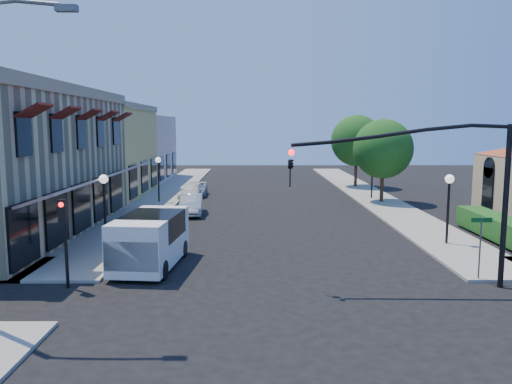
{
  "coord_description": "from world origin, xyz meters",
  "views": [
    {
      "loc": [
        -1.13,
        -16.32,
        5.92
      ],
      "look_at": [
        -1.02,
        8.82,
        2.6
      ],
      "focal_mm": 35.0,
      "sensor_mm": 36.0,
      "label": 1
    }
  ],
  "objects_px": {
    "lamppost_left_near": "(104,192)",
    "lamppost_left_far": "(158,168)",
    "street_name_sign": "(481,238)",
    "parked_car_a": "(151,238)",
    "parked_car_b": "(191,204)",
    "street_tree_b": "(357,141)",
    "white_van": "(150,237)",
    "parked_car_c": "(193,191)",
    "street_tree_a": "(383,149)",
    "lamppost_right_far": "(372,166)",
    "parked_car_d": "(195,189)",
    "secondary_signal": "(64,227)",
    "signal_mast_arm": "(448,178)",
    "lamppost_right_near": "(449,191)"
  },
  "relations": [
    {
      "from": "lamppost_left_near",
      "to": "white_van",
      "type": "distance_m",
      "value": 5.01
    },
    {
      "from": "parked_car_b",
      "to": "parked_car_d",
      "type": "xyz_separation_m",
      "value": [
        -0.85,
        9.09,
        -0.1
      ]
    },
    {
      "from": "secondary_signal",
      "to": "parked_car_c",
      "type": "relative_size",
      "value": 0.8
    },
    {
      "from": "lamppost_left_far",
      "to": "lamppost_right_far",
      "type": "height_order",
      "value": "same"
    },
    {
      "from": "street_name_sign",
      "to": "lamppost_right_far",
      "type": "relative_size",
      "value": 0.7
    },
    {
      "from": "street_tree_b",
      "to": "white_van",
      "type": "height_order",
      "value": "street_tree_b"
    },
    {
      "from": "lamppost_left_near",
      "to": "lamppost_right_near",
      "type": "relative_size",
      "value": 1.0
    },
    {
      "from": "secondary_signal",
      "to": "lamppost_right_far",
      "type": "height_order",
      "value": "lamppost_right_far"
    },
    {
      "from": "parked_car_c",
      "to": "parked_car_d",
      "type": "distance_m",
      "value": 1.44
    },
    {
      "from": "street_tree_a",
      "to": "secondary_signal",
      "type": "relative_size",
      "value": 1.95
    },
    {
      "from": "street_tree_a",
      "to": "white_van",
      "type": "bearing_deg",
      "value": -128.87
    },
    {
      "from": "lamppost_right_near",
      "to": "lamppost_right_far",
      "type": "bearing_deg",
      "value": 90.0
    },
    {
      "from": "lamppost_left_near",
      "to": "lamppost_left_far",
      "type": "xyz_separation_m",
      "value": [
        0.0,
        14.0,
        0.0
      ]
    },
    {
      "from": "street_name_sign",
      "to": "parked_car_a",
      "type": "distance_m",
      "value": 14.38
    },
    {
      "from": "lamppost_right_far",
      "to": "parked_car_c",
      "type": "xyz_separation_m",
      "value": [
        -14.7,
        0.56,
        -2.13
      ]
    },
    {
      "from": "parked_car_a",
      "to": "parked_car_b",
      "type": "xyz_separation_m",
      "value": [
        0.68,
        9.97,
        0.06
      ]
    },
    {
      "from": "street_name_sign",
      "to": "white_van",
      "type": "distance_m",
      "value": 13.17
    },
    {
      "from": "parked_car_b",
      "to": "parked_car_d",
      "type": "bearing_deg",
      "value": 91.07
    },
    {
      "from": "lamppost_left_near",
      "to": "white_van",
      "type": "xyz_separation_m",
      "value": [
        3.0,
        -3.75,
        -1.45
      ]
    },
    {
      "from": "street_name_sign",
      "to": "parked_car_a",
      "type": "relative_size",
      "value": 0.68
    },
    {
      "from": "signal_mast_arm",
      "to": "lamppost_right_far",
      "type": "distance_m",
      "value": 22.7
    },
    {
      "from": "white_van",
      "to": "parked_car_b",
      "type": "relative_size",
      "value": 1.25
    },
    {
      "from": "lamppost_right_near",
      "to": "signal_mast_arm",
      "type": "bearing_deg",
      "value": -112.12
    },
    {
      "from": "white_van",
      "to": "parked_car_c",
      "type": "xyz_separation_m",
      "value": [
        -0.7,
        20.31,
        -0.68
      ]
    },
    {
      "from": "lamppost_left_far",
      "to": "parked_car_a",
      "type": "distance_m",
      "value": 15.41
    },
    {
      "from": "street_tree_a",
      "to": "street_tree_b",
      "type": "distance_m",
      "value": 10.01
    },
    {
      "from": "secondary_signal",
      "to": "lamppost_left_near",
      "type": "height_order",
      "value": "lamppost_left_near"
    },
    {
      "from": "lamppost_left_near",
      "to": "parked_car_b",
      "type": "xyz_separation_m",
      "value": [
        3.15,
        8.91,
        -2.05
      ]
    },
    {
      "from": "street_name_sign",
      "to": "parked_car_c",
      "type": "distance_m",
      "value": 26.25
    },
    {
      "from": "lamppost_left_far",
      "to": "parked_car_b",
      "type": "distance_m",
      "value": 6.33
    },
    {
      "from": "lamppost_left_far",
      "to": "street_name_sign",
      "type": "bearing_deg",
      "value": -51.06
    },
    {
      "from": "lamppost_left_far",
      "to": "white_van",
      "type": "xyz_separation_m",
      "value": [
        3.0,
        -17.75,
        -1.45
      ]
    },
    {
      "from": "lamppost_left_far",
      "to": "street_tree_a",
      "type": "bearing_deg",
      "value": 0.0
    },
    {
      "from": "lamppost_left_near",
      "to": "lamppost_right_far",
      "type": "bearing_deg",
      "value": 43.26
    },
    {
      "from": "street_name_sign",
      "to": "lamppost_right_near",
      "type": "xyz_separation_m",
      "value": [
        1.0,
        5.8,
        1.04
      ]
    },
    {
      "from": "street_tree_b",
      "to": "parked_car_b",
      "type": "relative_size",
      "value": 1.69
    },
    {
      "from": "lamppost_right_far",
      "to": "parked_car_d",
      "type": "xyz_separation_m",
      "value": [
        -14.7,
        2.0,
        -2.15
      ]
    },
    {
      "from": "street_tree_b",
      "to": "white_van",
      "type": "xyz_separation_m",
      "value": [
        -14.3,
        -27.75,
        -3.26
      ]
    },
    {
      "from": "street_tree_b",
      "to": "white_van",
      "type": "distance_m",
      "value": 31.39
    },
    {
      "from": "lamppost_left_near",
      "to": "lamppost_right_far",
      "type": "xyz_separation_m",
      "value": [
        17.0,
        16.0,
        0.0
      ]
    },
    {
      "from": "parked_car_c",
      "to": "lamppost_right_far",
      "type": "bearing_deg",
      "value": 5.47
    },
    {
      "from": "lamppost_left_far",
      "to": "parked_car_a",
      "type": "height_order",
      "value": "lamppost_left_far"
    },
    {
      "from": "street_name_sign",
      "to": "parked_car_b",
      "type": "xyz_separation_m",
      "value": [
        -12.85,
        14.71,
        -1.01
      ]
    },
    {
      "from": "parked_car_c",
      "to": "parked_car_a",
      "type": "bearing_deg",
      "value": -81.79
    },
    {
      "from": "street_name_sign",
      "to": "street_tree_b",
      "type": "bearing_deg",
      "value": 87.5
    },
    {
      "from": "parked_car_a",
      "to": "parked_car_b",
      "type": "bearing_deg",
      "value": 90.08
    },
    {
      "from": "street_name_sign",
      "to": "lamppost_right_far",
      "type": "xyz_separation_m",
      "value": [
        1.0,
        21.8,
        1.04
      ]
    },
    {
      "from": "parked_car_a",
      "to": "parked_car_c",
      "type": "bearing_deg",
      "value": 94.52
    },
    {
      "from": "signal_mast_arm",
      "to": "parked_car_d",
      "type": "relative_size",
      "value": 1.91
    },
    {
      "from": "secondary_signal",
      "to": "parked_car_c",
      "type": "distance_m",
      "value": 23.29
    }
  ]
}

